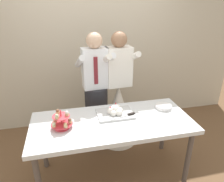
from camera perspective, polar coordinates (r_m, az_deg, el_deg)
The scene contains 8 objects.
ground_plane at distance 2.88m, azimuth 0.08°, elevation -21.32°, with size 8.00×8.00×0.00m, color brown.
rear_wall at distance 3.48m, azimuth -5.34°, elevation 13.94°, with size 5.20×0.10×2.90m, color beige.
dessert_table at distance 2.43m, azimuth 0.09°, elevation -9.56°, with size 1.80×0.80×0.78m.
cupcake_stand at distance 2.30m, azimuth -13.49°, elevation -7.95°, with size 0.23×0.23×0.21m.
main_cake_tray at distance 2.49m, azimuth 0.88°, elevation -5.61°, with size 0.43×0.31×0.13m.
plate_stack at distance 2.71m, azimuth 13.73°, elevation -4.17°, with size 0.20×0.20×0.04m.
person_groom at distance 2.97m, azimuth -4.30°, elevation -2.05°, with size 0.49×0.52×1.66m.
person_bride at distance 3.10m, azimuth 1.68°, elevation -4.21°, with size 0.56×0.56×1.66m.
Camera 1 is at (-0.46, -1.98, 2.04)m, focal length 33.81 mm.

